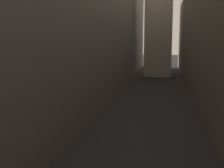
% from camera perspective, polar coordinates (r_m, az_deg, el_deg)
% --- Properties ---
extents(ground_plane, '(264.00, 264.00, 0.00)m').
position_cam_1_polar(ground_plane, '(40.49, 7.56, -3.18)').
color(ground_plane, '#232326').
extents(building_block_left, '(12.45, 108.00, 20.91)m').
position_cam_1_polar(building_block_left, '(43.84, -7.84, 11.44)').
color(building_block_left, slate).
rests_on(building_block_left, ground).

